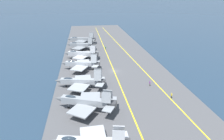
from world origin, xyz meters
The scene contains 13 objects.
ground_plane centered at (0.00, 0.00, 0.00)m, with size 2000.00×2000.00×0.00m, color #23384C.
carrier_deck centered at (0.00, 0.00, 0.20)m, with size 223.62×41.32×0.40m, color #4C4C4F.
deck_stripe_foul_line centered at (0.00, -11.36, 0.40)m, with size 201.26×0.36×0.01m, color yellow.
deck_stripe_centerline centered at (0.00, 0.00, 0.40)m, with size 201.26×0.36×0.01m, color yellow.
parked_jet_second centered at (-25.97, 11.25, 3.11)m, with size 12.64×16.31×6.22m.
parked_jet_third centered at (-12.62, 12.37, 2.73)m, with size 12.52×16.11×6.44m.
parked_jet_fourth centered at (3.20, 12.29, 2.93)m, with size 13.23×15.27×6.46m.
parked_jet_fifth centered at (16.61, 12.11, 2.92)m, with size 12.53×15.72×6.47m.
parked_jet_sixth centered at (31.88, 12.30, 3.09)m, with size 13.81×15.33×6.78m.
parked_jet_seventh centered at (46.09, 11.80, 3.03)m, with size 13.00×16.93×6.59m.
crew_green_vest centered at (31.32, -0.35, 1.31)m, with size 0.44×0.46×1.66m.
crew_yellow_vest centered at (-23.11, -12.94, 1.35)m, with size 0.39×0.27×1.73m.
crew_purple_vest centered at (-14.40, -9.42, 1.38)m, with size 0.39×0.28×1.79m.
Camera 1 is at (-70.23, 11.11, 28.84)m, focal length 32.00 mm.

